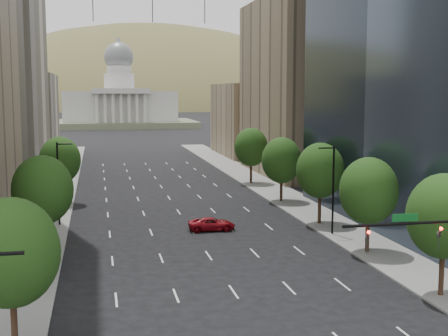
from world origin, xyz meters
TOP-DOWN VIEW (x-y plane):
  - sidewalk_left at (-15.50, 60.00)m, footprint 6.00×200.00m
  - sidewalk_right at (15.50, 60.00)m, footprint 6.00×200.00m
  - filler_left at (-25.00, 136.00)m, footprint 14.00×26.00m
  - parking_tan_right at (25.00, 100.00)m, footprint 14.00×30.00m
  - filler_right at (25.00, 133.00)m, footprint 14.00×26.00m
  - tree_right_1 at (14.00, 36.00)m, footprint 5.20×5.20m
  - tree_right_2 at (14.00, 48.00)m, footprint 5.20×5.20m
  - tree_right_3 at (14.00, 60.00)m, footprint 5.20×5.20m
  - tree_right_4 at (14.00, 74.00)m, footprint 5.20×5.20m
  - tree_right_5 at (14.00, 90.00)m, footprint 5.20×5.20m
  - tree_left_0 at (-14.00, 32.00)m, footprint 5.20×5.20m
  - tree_left_1 at (-14.00, 52.00)m, footprint 5.20×5.20m
  - tree_left_2 at (-14.00, 78.00)m, footprint 5.20×5.20m
  - streetlight_rn at (13.44, 55.00)m, footprint 1.70×0.20m
  - streetlight_ln at (-13.44, 65.00)m, footprint 1.70×0.20m
  - traffic_signal at (10.53, 30.00)m, footprint 9.12×0.40m
  - capitol at (0.00, 249.71)m, footprint 60.00×40.00m
  - foothills at (34.67, 599.39)m, footprint 720.00×413.00m
  - car_red_far at (2.09, 59.61)m, footprint 4.90×2.33m

SIDE VIEW (x-z plane):
  - foothills at x=34.67m, z-range -169.28..93.72m
  - sidewalk_left at x=-15.50m, z-range 0.00..0.15m
  - sidewalk_right at x=15.50m, z-range 0.00..0.15m
  - car_red_far at x=2.09m, z-range 0.00..1.35m
  - streetlight_rn at x=13.44m, z-range 0.34..9.34m
  - streetlight_ln at x=-13.44m, z-range 0.34..9.34m
  - traffic_signal at x=10.53m, z-range 1.49..8.86m
  - tree_right_4 at x=14.00m, z-range 1.23..9.69m
  - tree_right_2 at x=14.00m, z-range 1.30..9.91m
  - tree_left_2 at x=-14.00m, z-range 1.34..10.02m
  - tree_right_1 at x=14.00m, z-range 1.37..10.12m
  - tree_right_5 at x=14.00m, z-range 1.37..10.12m
  - tree_left_0 at x=-14.00m, z-range 1.37..10.12m
  - tree_right_3 at x=14.00m, z-range 1.44..10.34m
  - tree_left_1 at x=-14.00m, z-range 1.48..10.45m
  - filler_right at x=25.00m, z-range 0.00..16.00m
  - capitol at x=0.00m, z-range -9.02..26.18m
  - filler_left at x=-25.00m, z-range 0.00..18.00m
  - parking_tan_right at x=25.00m, z-range 0.00..30.00m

